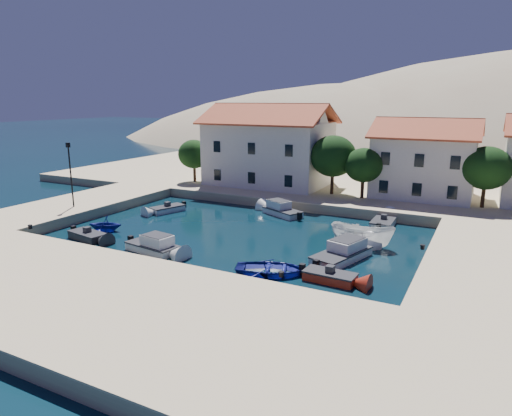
{
  "coord_description": "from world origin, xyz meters",
  "views": [
    {
      "loc": [
        18.31,
        -22.33,
        11.25
      ],
      "look_at": [
        0.55,
        11.96,
        2.0
      ],
      "focal_mm": 32.0,
      "sensor_mm": 36.0,
      "label": 1
    }
  ],
  "objects_px": {
    "cabin_cruiser_east": "(341,254)",
    "building_mid": "(425,157)",
    "lamppost": "(70,169)",
    "cabin_cruiser_south": "(152,246)",
    "rowboat_south": "(272,274)",
    "building_left": "(269,144)",
    "boat_east": "(362,245)"
  },
  "relations": [
    {
      "from": "building_left",
      "to": "rowboat_south",
      "type": "xyz_separation_m",
      "value": [
        12.26,
        -24.75,
        -5.94
      ]
    },
    {
      "from": "cabin_cruiser_south",
      "to": "rowboat_south",
      "type": "height_order",
      "value": "cabin_cruiser_south"
    },
    {
      "from": "lamppost",
      "to": "boat_east",
      "type": "relative_size",
      "value": 1.22
    },
    {
      "from": "boat_east",
      "to": "cabin_cruiser_south",
      "type": "bearing_deg",
      "value": 124.31
    },
    {
      "from": "lamppost",
      "to": "cabin_cruiser_south",
      "type": "relative_size",
      "value": 1.38
    },
    {
      "from": "building_mid",
      "to": "boat_east",
      "type": "xyz_separation_m",
      "value": [
        -2.05,
        -17.08,
        -5.22
      ]
    },
    {
      "from": "building_left",
      "to": "lamppost",
      "type": "relative_size",
      "value": 2.36
    },
    {
      "from": "building_mid",
      "to": "rowboat_south",
      "type": "distance_m",
      "value": 26.9
    },
    {
      "from": "boat_east",
      "to": "lamppost",
      "type": "bearing_deg",
      "value": 99.8
    },
    {
      "from": "cabin_cruiser_south",
      "to": "boat_east",
      "type": "distance_m",
      "value": 16.24
    },
    {
      "from": "building_left",
      "to": "rowboat_south",
      "type": "distance_m",
      "value": 28.25
    },
    {
      "from": "building_left",
      "to": "cabin_cruiser_south",
      "type": "height_order",
      "value": "building_left"
    },
    {
      "from": "cabin_cruiser_south",
      "to": "rowboat_south",
      "type": "bearing_deg",
      "value": 9.44
    },
    {
      "from": "building_left",
      "to": "cabin_cruiser_east",
      "type": "distance_m",
      "value": 25.9
    },
    {
      "from": "lamppost",
      "to": "rowboat_south",
      "type": "bearing_deg",
      "value": -11.32
    },
    {
      "from": "cabin_cruiser_south",
      "to": "rowboat_south",
      "type": "distance_m",
      "value": 9.99
    },
    {
      "from": "rowboat_south",
      "to": "cabin_cruiser_south",
      "type": "bearing_deg",
      "value": 70.18
    },
    {
      "from": "building_mid",
      "to": "rowboat_south",
      "type": "relative_size",
      "value": 2.19
    },
    {
      "from": "rowboat_south",
      "to": "boat_east",
      "type": "bearing_deg",
      "value": -43.38
    },
    {
      "from": "building_mid",
      "to": "building_left",
      "type": "bearing_deg",
      "value": -176.82
    },
    {
      "from": "lamppost",
      "to": "cabin_cruiser_east",
      "type": "distance_m",
      "value": 27.34
    },
    {
      "from": "lamppost",
      "to": "cabin_cruiser_south",
      "type": "height_order",
      "value": "lamppost"
    },
    {
      "from": "cabin_cruiser_south",
      "to": "lamppost",
      "type": "bearing_deg",
      "value": 169.62
    },
    {
      "from": "cabin_cruiser_south",
      "to": "building_mid",
      "type": "bearing_deg",
      "value": 67.65
    },
    {
      "from": "building_mid",
      "to": "cabin_cruiser_east",
      "type": "xyz_separation_m",
      "value": [
        -2.49,
        -21.01,
        -4.75
      ]
    },
    {
      "from": "cabin_cruiser_east",
      "to": "boat_east",
      "type": "height_order",
      "value": "cabin_cruiser_east"
    },
    {
      "from": "rowboat_south",
      "to": "boat_east",
      "type": "distance_m",
      "value": 9.43
    },
    {
      "from": "cabin_cruiser_south",
      "to": "building_left",
      "type": "bearing_deg",
      "value": 104.21
    },
    {
      "from": "cabin_cruiser_south",
      "to": "cabin_cruiser_east",
      "type": "height_order",
      "value": "same"
    },
    {
      "from": "cabin_cruiser_south",
      "to": "rowboat_south",
      "type": "xyz_separation_m",
      "value": [
        9.98,
        0.08,
        -0.48
      ]
    },
    {
      "from": "cabin_cruiser_south",
      "to": "cabin_cruiser_east",
      "type": "distance_m",
      "value": 14.08
    },
    {
      "from": "cabin_cruiser_east",
      "to": "building_mid",
      "type": "bearing_deg",
      "value": 9.39
    }
  ]
}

